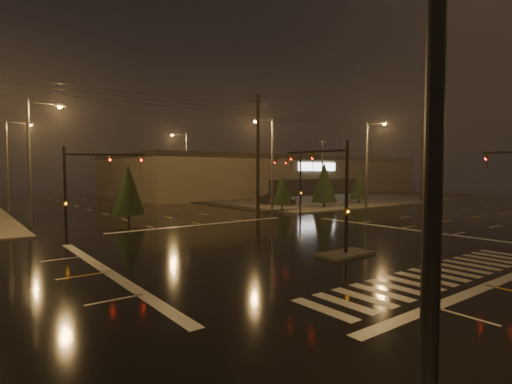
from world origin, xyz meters
TOP-DOWN VIEW (x-y plane):
  - ground at (0.00, 0.00)m, footprint 140.00×140.00m
  - sidewalk_ne at (30.00, 30.00)m, footprint 36.00×36.00m
  - median_island at (0.00, -4.00)m, footprint 3.00×1.60m
  - crosswalk at (0.00, -9.00)m, footprint 15.00×2.60m
  - stop_bar_near at (0.00, -11.00)m, footprint 16.00×0.50m
  - stop_bar_far at (0.00, 11.00)m, footprint 16.00×0.50m
  - parking_lot at (35.00, 28.00)m, footprint 50.00×24.00m
  - retail_building at (35.00, 45.99)m, footprint 60.20×28.30m
  - signal_mast_median at (0.00, -3.07)m, footprint 0.25×4.59m
  - signal_mast_ne at (9.50, 10.14)m, footprint 4.84×1.86m
  - signal_mast_nw at (-9.50, 10.14)m, footprint 4.84×1.86m
  - streetlight_0 at (-11.18, -15.00)m, footprint 2.77×0.32m
  - streetlight_1 at (-11.18, 18.00)m, footprint 2.77×0.32m
  - streetlight_2 at (-11.18, 34.00)m, footprint 2.77×0.32m
  - streetlight_3 at (11.18, 16.00)m, footprint 2.77×0.32m
  - streetlight_4 at (11.18, 36.00)m, footprint 2.77×0.32m
  - streetlight_6 at (22.00, 11.18)m, footprint 0.32×2.77m
  - utility_pole_1 at (8.00, 14.00)m, footprint 2.20×0.32m
  - utility_pole_2 at (38.00, 14.00)m, footprint 2.20×0.32m
  - conifer_0 at (12.57, 15.56)m, footprint 2.19×2.19m
  - conifer_1 at (19.36, 15.68)m, footprint 3.04×3.04m
  - conifer_2 at (26.76, 16.32)m, footprint 2.42×2.42m
  - conifer_3 at (-4.36, 16.09)m, footprint 2.72×2.72m
  - car_parked at (17.06, 21.72)m, footprint 3.93×5.24m

SIDE VIEW (x-z plane):
  - ground at x=0.00m, z-range 0.00..0.00m
  - crosswalk at x=0.00m, z-range 0.00..0.01m
  - stop_bar_near at x=0.00m, z-range 0.00..0.01m
  - stop_bar_far at x=0.00m, z-range 0.00..0.01m
  - parking_lot at x=35.00m, z-range 0.00..0.08m
  - sidewalk_ne at x=30.00m, z-range 0.00..0.12m
  - median_island at x=0.00m, z-range 0.00..0.15m
  - car_parked at x=17.06m, z-range 0.00..1.66m
  - conifer_0 at x=12.57m, z-range 0.35..4.46m
  - conifer_2 at x=26.76m, z-range 0.35..4.82m
  - conifer_3 at x=-4.36m, z-range 0.35..5.30m
  - conifer_1 at x=19.36m, z-range 0.35..5.80m
  - signal_mast_median at x=0.00m, z-range 0.75..6.75m
  - signal_mast_ne at x=9.50m, z-range 0.79..6.79m
  - signal_mast_nw at x=-9.50m, z-range 0.79..6.79m
  - retail_building at x=35.00m, z-range 0.24..7.44m
  - streetlight_0 at x=-11.18m, z-range 0.80..10.80m
  - streetlight_1 at x=-11.18m, z-range 0.80..10.80m
  - streetlight_2 at x=-11.18m, z-range 0.80..10.80m
  - streetlight_3 at x=11.18m, z-range 0.80..10.80m
  - streetlight_4 at x=11.18m, z-range 0.80..10.80m
  - streetlight_6 at x=22.00m, z-range 0.80..10.80m
  - utility_pole_1 at x=8.00m, z-range 0.13..12.13m
  - utility_pole_2 at x=38.00m, z-range 0.13..12.13m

